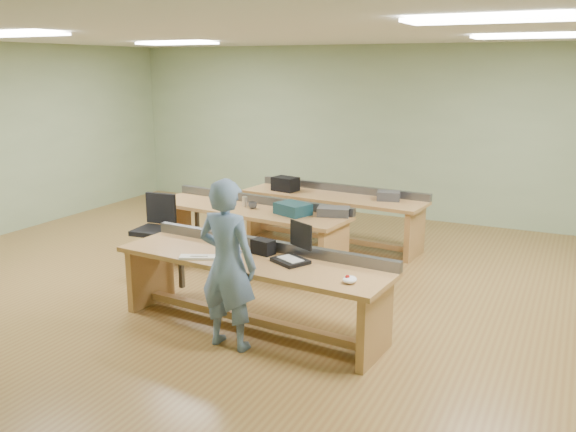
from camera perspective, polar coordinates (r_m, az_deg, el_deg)
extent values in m
plane|color=olive|center=(7.66, -0.80, -6.25)|extent=(10.00, 10.00, 0.00)
plane|color=silver|center=(7.20, -0.89, 16.78)|extent=(10.00, 10.00, 0.00)
cube|color=#93A87F|center=(10.97, 8.73, 7.77)|extent=(10.00, 0.04, 3.00)
cube|color=white|center=(7.57, -24.34, 15.23)|extent=(1.20, 0.50, 0.03)
cube|color=white|center=(9.79, -10.35, 15.62)|extent=(1.20, 0.50, 0.03)
cube|color=white|center=(4.98, 18.12, 17.08)|extent=(1.20, 0.50, 0.03)
cube|color=white|center=(7.96, 21.39, 15.37)|extent=(1.20, 0.50, 0.03)
cube|color=#B2784B|center=(6.15, -3.54, -4.23)|extent=(2.98, 1.00, 0.05)
cube|color=#B2784B|center=(7.09, -12.71, -5.28)|extent=(0.13, 0.68, 0.70)
cube|color=#B2784B|center=(5.69, 8.18, -9.96)|extent=(0.13, 0.68, 0.70)
cube|color=#B2784B|center=(6.38, -3.45, -9.58)|extent=(2.63, 0.30, 0.08)
cube|color=#52545A|center=(6.41, -1.80, -2.72)|extent=(2.93, 0.31, 0.11)
cube|color=#B2784B|center=(8.32, -3.87, 0.57)|extent=(2.99, 1.11, 0.05)
cube|color=#B2784B|center=(9.26, -10.62, -0.66)|extent=(0.16, 0.68, 0.70)
cube|color=#B2784B|center=(7.71, 4.33, -3.40)|extent=(0.16, 0.68, 0.70)
cube|color=#B2784B|center=(8.48, -3.81, -3.54)|extent=(2.61, 0.40, 0.08)
cube|color=#52545A|center=(8.58, -2.50, 1.54)|extent=(2.91, 0.41, 0.11)
cube|color=#B2784B|center=(9.14, 4.17, 1.78)|extent=(2.87, 1.00, 0.05)
cube|color=#B2784B|center=(9.87, -2.63, 0.48)|extent=(0.14, 0.66, 0.70)
cube|color=#B2784B|center=(8.73, 11.78, -1.59)|extent=(0.14, 0.66, 0.70)
cube|color=#B2784B|center=(9.29, 4.10, -1.99)|extent=(2.51, 0.33, 0.08)
cube|color=#52545A|center=(9.42, 5.11, 2.62)|extent=(2.81, 0.33, 0.11)
imported|color=#688CAB|center=(5.75, -5.69, -4.54)|extent=(0.62, 0.42, 1.65)
cube|color=black|center=(6.01, 0.23, -4.22)|extent=(0.42, 0.39, 0.04)
cube|color=black|center=(6.02, 1.22, -1.80)|extent=(0.30, 0.16, 0.26)
cube|color=beige|center=(6.21, -8.29, -3.83)|extent=(0.42, 0.29, 0.02)
ellipsoid|color=white|center=(5.49, 5.80, -5.94)|extent=(0.17, 0.18, 0.06)
cube|color=black|center=(6.27, -2.35, -2.89)|extent=(0.25, 0.19, 0.15)
cylinder|color=black|center=(8.35, -12.42, -3.13)|extent=(0.07, 0.07, 0.48)
cube|color=black|center=(8.28, -12.51, -1.39)|extent=(0.50, 0.50, 0.07)
cube|color=black|center=(8.39, -11.79, 0.71)|extent=(0.44, 0.09, 0.42)
cylinder|color=black|center=(8.41, -12.35, -4.48)|extent=(0.57, 0.57, 0.07)
cube|color=#13333E|center=(7.93, 0.45, 0.68)|extent=(0.52, 0.46, 0.15)
cube|color=#373739|center=(7.89, 4.29, 0.42)|extent=(0.46, 0.36, 0.11)
imported|color=#373739|center=(8.28, -3.33, 1.01)|extent=(0.12, 0.12, 0.09)
cylinder|color=silver|center=(8.42, -4.06, 1.37)|extent=(0.10, 0.10, 0.13)
cube|color=black|center=(9.44, -0.25, 3.02)|extent=(0.42, 0.33, 0.21)
cube|color=#373739|center=(8.89, 9.39, 1.88)|extent=(0.38, 0.31, 0.13)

